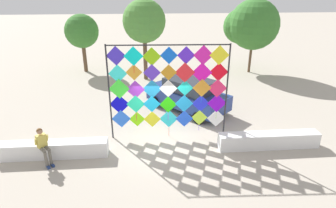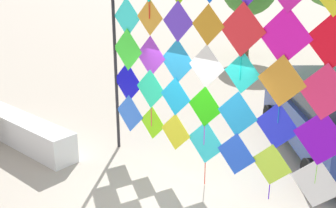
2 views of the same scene
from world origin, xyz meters
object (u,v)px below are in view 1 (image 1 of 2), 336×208
object	(u,v)px
tree_broadleaf	(250,25)
tree_palm_like	(82,32)
seated_vendor	(43,144)
kite_display_rack	(169,86)
parked_car	(188,94)
tree_far_right	(144,21)

from	to	relation	value
tree_broadleaf	tree_palm_like	distance (m)	12.97
seated_vendor	kite_display_rack	bearing A→B (deg)	19.69
parked_car	tree_broadleaf	size ratio (longest dim) A/B	0.85
tree_palm_like	tree_far_right	bearing A→B (deg)	-25.03
tree_palm_like	tree_broadleaf	bearing A→B (deg)	-4.86
tree_far_right	tree_palm_like	xyz separation A→B (m)	(-4.83, 2.25, -1.03)
tree_far_right	tree_broadleaf	world-z (taller)	tree_far_right
seated_vendor	tree_broadleaf	distance (m)	17.25
tree_far_right	tree_broadleaf	size ratio (longest dim) A/B	1.01
kite_display_rack	tree_broadleaf	size ratio (longest dim) A/B	0.93
tree_far_right	seated_vendor	bearing A→B (deg)	-110.35
tree_palm_like	parked_car	bearing A→B (deg)	-49.12
kite_display_rack	tree_far_right	bearing A→B (deg)	96.15
tree_far_right	tree_broadleaf	distance (m)	8.19
kite_display_rack	tree_far_right	xyz separation A→B (m)	(-0.97, 9.04, 1.69)
seated_vendor	parked_car	size ratio (longest dim) A/B	0.32
tree_far_right	parked_car	bearing A→B (deg)	-68.91
kite_display_rack	tree_palm_like	world-z (taller)	tree_palm_like
tree_broadleaf	tree_palm_like	xyz separation A→B (m)	(-12.92, 1.10, -0.52)
kite_display_rack	tree_palm_like	distance (m)	12.71
tree_far_right	tree_broadleaf	bearing A→B (deg)	8.13
tree_broadleaf	tree_far_right	bearing A→B (deg)	-171.87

